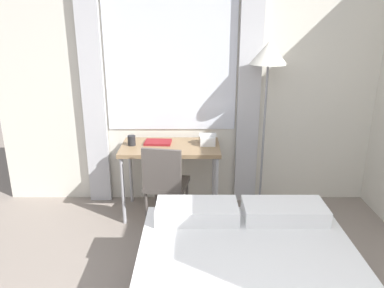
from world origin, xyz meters
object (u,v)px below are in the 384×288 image
at_px(standing_lamp, 268,68).
at_px(book, 158,142).
at_px(desk, 171,152).
at_px(telephone, 208,140).
at_px(mug, 132,140).
at_px(desk_chair, 165,181).

distance_m(standing_lamp, book, 1.36).
height_order(desk, book, book).
xyz_separation_m(telephone, mug, (-0.79, -0.04, 0.00)).
bearing_deg(standing_lamp, mug, -176.70).
xyz_separation_m(desk, telephone, (0.39, 0.05, 0.12)).
height_order(standing_lamp, telephone, standing_lamp).
distance_m(desk, standing_lamp, 1.31).
distance_m(desk_chair, standing_lamp, 1.53).
bearing_deg(desk, mug, 178.34).
xyz_separation_m(desk_chair, book, (-0.09, 0.39, 0.28)).
xyz_separation_m(telephone, book, (-0.52, 0.03, -0.04)).
bearing_deg(mug, book, 13.48).
xyz_separation_m(book, mug, (-0.27, -0.06, 0.04)).
xyz_separation_m(desk_chair, standing_lamp, (1.02, 0.40, 1.06)).
bearing_deg(telephone, desk, -173.17).
distance_m(book, mug, 0.28).
bearing_deg(book, mug, -166.52).
distance_m(desk, book, 0.18).
xyz_separation_m(standing_lamp, mug, (-1.39, -0.08, -0.74)).
bearing_deg(mug, desk, -1.66).
relative_size(desk_chair, standing_lamp, 0.48).
distance_m(desk, mug, 0.42).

